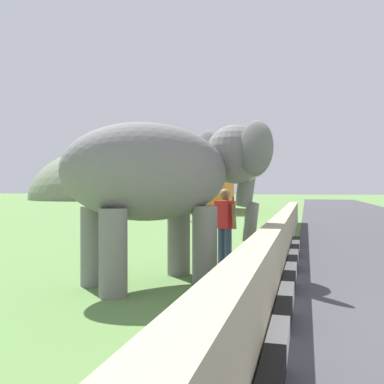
# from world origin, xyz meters

# --- Properties ---
(striped_curb) EXTENTS (16.20, 0.20, 0.24)m
(striped_curb) POSITION_xyz_m (-0.35, 3.45, 0.12)
(striped_curb) COLOR white
(striped_curb) RESTS_ON ground_plane
(barrier_parapet) EXTENTS (28.00, 0.36, 1.00)m
(barrier_parapet) POSITION_xyz_m (2.00, 3.75, 0.50)
(barrier_parapet) COLOR tan
(barrier_parapet) RESTS_ON ground_plane
(elephant) EXTENTS (3.87, 3.79, 2.92)m
(elephant) POSITION_xyz_m (1.97, 5.56, 1.91)
(elephant) COLOR slate
(elephant) RESTS_ON ground_plane
(person_handler) EXTENTS (0.43, 0.60, 1.66)m
(person_handler) POSITION_xyz_m (3.66, 4.85, 0.93)
(person_handler) COLOR navy
(person_handler) RESTS_ON ground_plane
(bus_orange) EXTENTS (9.53, 3.46, 3.50)m
(bus_orange) POSITION_xyz_m (25.60, 9.84, 2.08)
(bus_orange) COLOR orange
(bus_orange) RESTS_ON ground_plane
(cow_near) EXTENTS (1.74, 1.50, 1.23)m
(cow_near) POSITION_xyz_m (15.32, 9.43, 0.87)
(cow_near) COLOR tan
(cow_near) RESTS_ON ground_plane
(hill_east) EXTENTS (26.11, 20.89, 15.66)m
(hill_east) POSITION_xyz_m (55.00, 33.38, 0.00)
(hill_east) COLOR slate
(hill_east) RESTS_ON ground_plane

